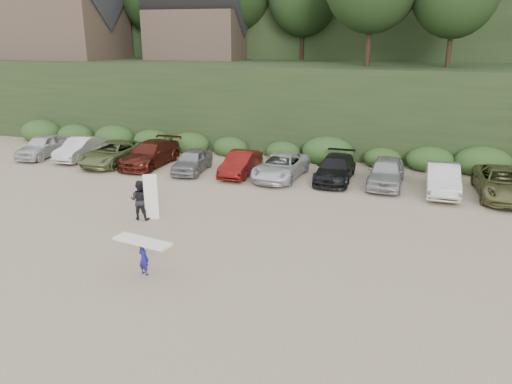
% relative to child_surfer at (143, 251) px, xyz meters
% --- Properties ---
extents(ground, '(120.00, 120.00, 0.00)m').
position_rel_child_surfer_xyz_m(ground, '(2.33, 3.54, -0.90)').
color(ground, tan).
rests_on(ground, ground).
extents(hillside_backdrop, '(90.00, 41.50, 28.00)m').
position_rel_child_surfer_xyz_m(hillside_backdrop, '(2.07, 39.47, 10.32)').
color(hillside_backdrop, black).
rests_on(hillside_backdrop, ground).
extents(parked_cars, '(39.54, 5.81, 1.60)m').
position_rel_child_surfer_xyz_m(parked_cars, '(3.49, 13.51, -0.15)').
color(parked_cars, silver).
rests_on(parked_cars, ground).
extents(child_surfer, '(2.29, 1.01, 1.33)m').
position_rel_child_surfer_xyz_m(child_surfer, '(0.00, 0.00, 0.00)').
color(child_surfer, navy).
rests_on(child_surfer, ground).
extents(adult_surfer, '(1.40, 0.82, 2.21)m').
position_rel_child_surfer_xyz_m(adult_surfer, '(-2.91, 4.88, 0.05)').
color(adult_surfer, black).
rests_on(adult_surfer, ground).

